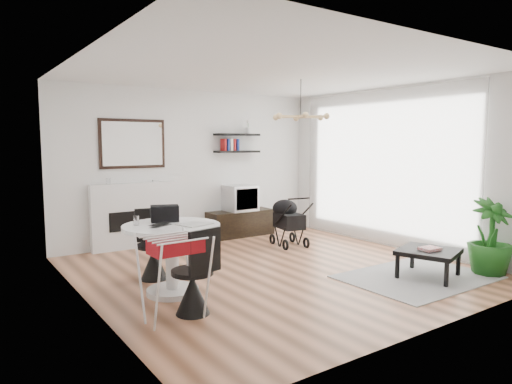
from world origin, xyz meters
TOP-DOWN VIEW (x-y plane):
  - floor at (0.00, 0.00)m, footprint 5.00×5.00m
  - ceiling at (0.00, 0.00)m, footprint 5.00×5.00m
  - wall_back at (0.00, 2.50)m, footprint 5.00×0.00m
  - wall_left at (-2.50, 0.00)m, footprint 0.00×5.00m
  - wall_right at (2.50, 0.00)m, footprint 0.00×5.00m
  - sheer_curtain at (2.40, 0.20)m, footprint 0.04×3.60m
  - fireplace at (-1.10, 2.42)m, footprint 1.50×0.17m
  - shelf_lower at (0.89, 2.37)m, footprint 0.90×0.25m
  - shelf_upper at (0.89, 2.37)m, footprint 0.90×0.25m
  - pendant_lamp at (0.70, 0.30)m, footprint 0.90×0.90m
  - tv_console at (0.89, 2.26)m, footprint 1.29×0.45m
  - crt_tv at (0.88, 2.26)m, footprint 0.56×0.49m
  - dining_table at (-1.60, -0.14)m, footprint 1.13×1.13m
  - laptop at (-1.71, -0.18)m, footprint 0.36×0.32m
  - black_bag at (-1.58, 0.09)m, footprint 0.37×0.29m
  - newspaper at (-1.37, -0.29)m, footprint 0.42×0.37m
  - drinking_glass at (-1.94, 0.05)m, footprint 0.06×0.06m
  - chair_far at (-1.55, 0.55)m, footprint 0.45×0.46m
  - chair_near at (-1.68, -0.87)m, footprint 0.46×0.47m
  - drying_rack at (-1.92, -0.91)m, footprint 0.59×0.55m
  - stroller at (1.12, 1.11)m, footprint 0.57×0.77m
  - rug at (1.33, -1.36)m, footprint 1.92×1.39m
  - coffee_table at (1.44, -1.44)m, footprint 0.90×0.90m
  - magazines at (1.42, -1.47)m, footprint 0.26×0.21m
  - potted_plant at (2.25, -1.81)m, footprint 0.70×0.70m

SIDE VIEW (x-z plane):
  - floor at x=0.00m, z-range 0.00..0.00m
  - rug at x=1.33m, z-range 0.00..0.01m
  - tv_console at x=0.89m, z-range 0.00..0.48m
  - chair_far at x=-1.55m, z-range -0.17..0.74m
  - chair_near at x=-1.68m, z-range -0.17..0.74m
  - coffee_table at x=1.44m, z-range 0.15..0.52m
  - stroller at x=1.12m, z-range -0.06..0.82m
  - magazines at x=1.42m, z-range 0.38..0.41m
  - drying_rack at x=-1.92m, z-range 0.02..0.88m
  - potted_plant at x=2.25m, z-range 0.00..1.02m
  - dining_table at x=-1.60m, z-range 0.13..0.95m
  - fireplace at x=-1.10m, z-range -0.39..1.77m
  - crt_tv at x=0.88m, z-range 0.48..0.97m
  - newspaper at x=-1.37m, z-range 0.82..0.83m
  - laptop at x=-1.71m, z-range 0.82..0.85m
  - drinking_glass at x=-1.94m, z-range 0.82..0.93m
  - black_bag at x=-1.58m, z-range 0.82..1.02m
  - wall_back at x=0.00m, z-range -1.15..3.85m
  - wall_left at x=-2.50m, z-range -1.15..3.85m
  - wall_right at x=2.50m, z-range -1.15..3.85m
  - sheer_curtain at x=2.40m, z-range 0.05..2.65m
  - shelf_lower at x=0.89m, z-range 1.58..1.62m
  - shelf_upper at x=0.89m, z-range 1.90..1.94m
  - pendant_lamp at x=0.70m, z-range 2.10..2.20m
  - ceiling at x=0.00m, z-range 2.70..2.70m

